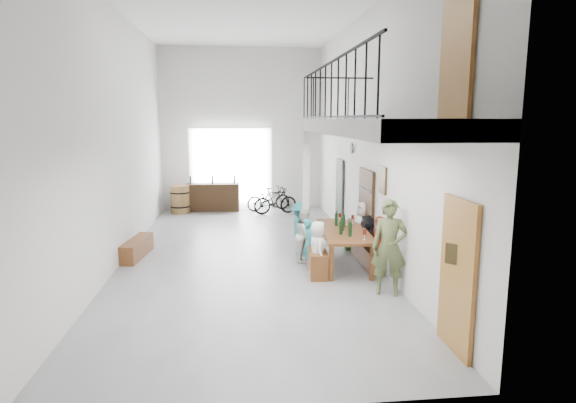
{
  "coord_description": "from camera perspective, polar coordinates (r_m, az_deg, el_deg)",
  "views": [
    {
      "loc": [
        -0.2,
        -10.77,
        3.12
      ],
      "look_at": [
        0.9,
        -0.5,
        1.34
      ],
      "focal_mm": 30.0,
      "sensor_mm": 36.0,
      "label": 1
    }
  ],
  "objects": [
    {
      "name": "gateway_portal",
      "position": [
        16.8,
        -6.78,
        3.83
      ],
      "size": [
        2.8,
        0.08,
        2.8
      ],
      "primitive_type": "cube",
      "color": "white",
      "rests_on": "ground"
    },
    {
      "name": "bicycle_near",
      "position": [
        16.54,
        -2.33,
        0.34
      ],
      "size": [
        1.66,
        1.02,
        0.82
      ],
      "primitive_type": "imported",
      "rotation": [
        0.0,
        0.0,
        1.9
      ],
      "color": "black",
      "rests_on": "ground"
    },
    {
      "name": "guest_left_d",
      "position": [
        11.16,
        1.44,
        -3.2
      ],
      "size": [
        0.56,
        0.85,
        1.23
      ],
      "primitive_type": "imported",
      "rotation": [
        0.0,
        0.0,
        1.44
      ],
      "color": "teal",
      "rests_on": "ground"
    },
    {
      "name": "guest_left_b",
      "position": [
        10.19,
        2.51,
        -4.97
      ],
      "size": [
        0.28,
        0.4,
        1.06
      ],
      "primitive_type": "imported",
      "rotation": [
        0.0,
        0.0,
        1.65
      ],
      "color": "teal",
      "rests_on": "ground"
    },
    {
      "name": "guest_right_b",
      "position": [
        10.69,
        9.33,
        -4.39
      ],
      "size": [
        0.51,
        1.03,
        1.06
      ],
      "primitive_type": "imported",
      "rotation": [
        0.0,
        0.0,
        -1.78
      ],
      "color": "black",
      "rests_on": "ground"
    },
    {
      "name": "guest_left_a",
      "position": [
        9.6,
        3.54,
        -5.67
      ],
      "size": [
        0.39,
        0.57,
        1.13
      ],
      "primitive_type": "imported",
      "rotation": [
        0.0,
        0.0,
        1.62
      ],
      "color": "silver",
      "rests_on": "ground"
    },
    {
      "name": "serving_counter",
      "position": [
        16.65,
        -8.9,
        0.5
      ],
      "size": [
        1.81,
        0.59,
        0.94
      ],
      "primitive_type": "cube",
      "rotation": [
        0.0,
        0.0,
        -0.05
      ],
      "color": "#341F0D",
      "rests_on": "ground"
    },
    {
      "name": "balcony",
      "position": [
        7.95,
        9.91,
        8.48
      ],
      "size": [
        1.52,
        5.62,
        4.0
      ],
      "color": "silver",
      "rests_on": "ground"
    },
    {
      "name": "right_wall_decor",
      "position": [
        9.47,
        11.81,
        1.18
      ],
      "size": [
        0.07,
        8.28,
        5.07
      ],
      "color": "#976228",
      "rests_on": "ground"
    },
    {
      "name": "host_standing",
      "position": [
        8.78,
        11.91,
        -5.34
      ],
      "size": [
        0.73,
        0.6,
        1.73
      ],
      "primitive_type": "imported",
      "rotation": [
        0.0,
        0.0,
        -0.35
      ],
      "color": "#505B33",
      "rests_on": "ground"
    },
    {
      "name": "bench_inner",
      "position": [
        10.44,
        3.16,
        -6.19
      ],
      "size": [
        0.51,
        2.22,
        0.51
      ],
      "primitive_type": "cube",
      "rotation": [
        0.0,
        0.0,
        -0.07
      ],
      "color": "brown",
      "rests_on": "ground"
    },
    {
      "name": "guest_right_a",
      "position": [
        9.93,
        10.73,
        -5.1
      ],
      "size": [
        0.35,
        0.73,
        1.2
      ],
      "primitive_type": "imported",
      "rotation": [
        0.0,
        0.0,
        -1.49
      ],
      "color": "red",
      "rests_on": "ground"
    },
    {
      "name": "floor",
      "position": [
        11.22,
        -4.88,
        -6.42
      ],
      "size": [
        12.0,
        12.0,
        0.0
      ],
      "primitive_type": "plane",
      "color": "slate",
      "rests_on": "ground"
    },
    {
      "name": "counter_bottles",
      "position": [
        16.59,
        -8.94,
        2.6
      ],
      "size": [
        1.54,
        0.16,
        0.28
      ],
      "color": "black",
      "rests_on": "serving_counter"
    },
    {
      "name": "oak_barrel",
      "position": [
        16.45,
        -12.68,
        0.25
      ],
      "size": [
        0.64,
        0.64,
        0.94
      ],
      "color": "brown",
      "rests_on": "ground"
    },
    {
      "name": "tableware",
      "position": [
        10.4,
        6.69,
        -2.44
      ],
      "size": [
        0.55,
        1.75,
        0.35
      ],
      "color": "black",
      "rests_on": "tasting_table"
    },
    {
      "name": "tasting_table",
      "position": [
        10.35,
        6.68,
        -3.79
      ],
      "size": [
        1.11,
        2.39,
        0.79
      ],
      "rotation": [
        0.0,
        0.0,
        -0.07
      ],
      "color": "brown",
      "rests_on": "ground"
    },
    {
      "name": "guest_right_c",
      "position": [
        11.2,
        8.94,
        -3.19
      ],
      "size": [
        0.52,
        0.69,
        1.26
      ],
      "primitive_type": "imported",
      "rotation": [
        0.0,
        0.0,
        -1.36
      ],
      "color": "silver",
      "rests_on": "ground"
    },
    {
      "name": "bicycle_far",
      "position": [
        15.93,
        -1.51,
        0.09
      ],
      "size": [
        1.53,
        0.71,
        0.89
      ],
      "primitive_type": "imported",
      "rotation": [
        0.0,
        0.0,
        1.78
      ],
      "color": "black",
      "rests_on": "ground"
    },
    {
      "name": "potted_plant",
      "position": [
        11.72,
        7.19,
        -4.78
      ],
      "size": [
        0.39,
        0.36,
        0.38
      ],
      "primitive_type": "imported",
      "rotation": [
        0.0,
        0.0,
        0.19
      ],
      "color": "#1D5321",
      "rests_on": "ground"
    },
    {
      "name": "side_bench",
      "position": [
        11.56,
        -17.45,
        -5.29
      ],
      "size": [
        0.51,
        1.5,
        0.41
      ],
      "primitive_type": "cube",
      "rotation": [
        0.0,
        0.0,
        -0.13
      ],
      "color": "brown",
      "rests_on": "ground"
    },
    {
      "name": "guest_left_c",
      "position": [
        10.66,
        2.07,
        -3.97
      ],
      "size": [
        0.63,
        0.7,
        1.18
      ],
      "primitive_type": "imported",
      "rotation": [
        0.0,
        0.0,
        1.19
      ],
      "color": "silver",
      "rests_on": "ground"
    },
    {
      "name": "bench_wall",
      "position": [
        10.68,
        9.23,
        -6.18
      ],
      "size": [
        0.25,
        1.84,
        0.42
      ],
      "primitive_type": "cube",
      "rotation": [
        0.0,
        0.0,
        -0.01
      ],
      "color": "brown",
      "rests_on": "ground"
    },
    {
      "name": "room_walls",
      "position": [
        10.78,
        -5.15,
        12.03
      ],
      "size": [
        12.0,
        12.0,
        12.0
      ],
      "color": "silver",
      "rests_on": "ground"
    }
  ]
}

